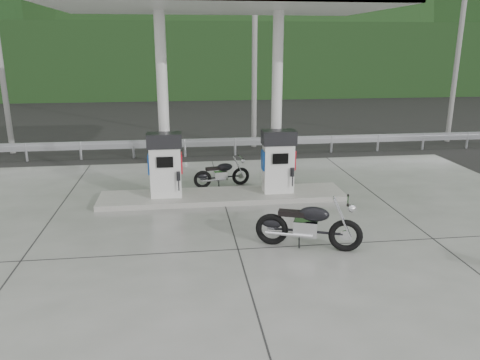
{
  "coord_description": "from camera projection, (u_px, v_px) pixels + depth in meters",
  "views": [
    {
      "loc": [
        -1.15,
        -10.24,
        4.3
      ],
      "look_at": [
        0.3,
        1.0,
        1.0
      ],
      "focal_mm": 35.0,
      "sensor_mm": 36.0,
      "label": 1
    }
  ],
  "objects": [
    {
      "name": "utility_pole_b",
      "position": [
        255.0,
        52.0,
        19.27
      ],
      "size": [
        0.22,
        0.22,
        8.0
      ],
      "primitive_type": "cylinder",
      "color": "gray",
      "rests_on": "ground"
    },
    {
      "name": "motorcycle_right",
      "position": [
        308.0,
        225.0,
        10.1
      ],
      "size": [
        2.27,
        1.4,
        1.02
      ],
      "primitive_type": null,
      "rotation": [
        0.0,
        0.0,
        -0.36
      ],
      "color": "black",
      "rests_on": "forecourt_apron"
    },
    {
      "name": "ground",
      "position": [
        233.0,
        232.0,
        11.1
      ],
      "size": [
        160.0,
        160.0,
        0.0
      ],
      "primitive_type": "plane",
      "color": "black",
      "rests_on": "ground"
    },
    {
      "name": "pump_island",
      "position": [
        223.0,
        196.0,
        13.45
      ],
      "size": [
        7.0,
        1.4,
        0.15
      ],
      "primitive_type": "cube",
      "color": "gray",
      "rests_on": "forecourt_apron"
    },
    {
      "name": "utility_pole_c",
      "position": [
        458.0,
        51.0,
        20.37
      ],
      "size": [
        0.22,
        0.22,
        8.0
      ],
      "primitive_type": "cylinder",
      "color": "gray",
      "rests_on": "ground"
    },
    {
      "name": "gas_pump_right",
      "position": [
        278.0,
        162.0,
        13.37
      ],
      "size": [
        0.95,
        0.55,
        1.8
      ],
      "primitive_type": null,
      "color": "white",
      "rests_on": "pump_island"
    },
    {
      "name": "road",
      "position": [
        205.0,
        139.0,
        22.05
      ],
      "size": [
        60.0,
        7.0,
        0.01
      ],
      "primitive_type": "cube",
      "color": "black",
      "rests_on": "ground"
    },
    {
      "name": "tree_band",
      "position": [
        192.0,
        60.0,
        38.83
      ],
      "size": [
        80.0,
        6.0,
        6.0
      ],
      "primitive_type": "cube",
      "color": "black",
      "rests_on": "ground"
    },
    {
      "name": "canopy_column_right",
      "position": [
        277.0,
        104.0,
        13.31
      ],
      "size": [
        0.3,
        0.3,
        5.0
      ],
      "primitive_type": "cylinder",
      "color": "white",
      "rests_on": "pump_island"
    },
    {
      "name": "guardrail",
      "position": [
        210.0,
        138.0,
        18.52
      ],
      "size": [
        26.0,
        0.16,
        1.42
      ],
      "primitive_type": null,
      "color": "#A6A8AE",
      "rests_on": "ground"
    },
    {
      "name": "gas_pump_left",
      "position": [
        165.0,
        165.0,
        12.98
      ],
      "size": [
        0.95,
        0.55,
        1.8
      ],
      "primitive_type": null,
      "color": "white",
      "rests_on": "pump_island"
    },
    {
      "name": "forested_hills",
      "position": [
        186.0,
        75.0,
        68.23
      ],
      "size": [
        100.0,
        40.0,
        140.0
      ],
      "primitive_type": null,
      "color": "black",
      "rests_on": "ground"
    },
    {
      "name": "forecourt_apron",
      "position": [
        233.0,
        232.0,
        11.09
      ],
      "size": [
        18.0,
        14.0,
        0.02
      ],
      "primitive_type": "cube",
      "color": "slate",
      "rests_on": "ground"
    },
    {
      "name": "canopy_roof",
      "position": [
        221.0,
        1.0,
        11.98
      ],
      "size": [
        8.5,
        5.0,
        0.4
      ],
      "primitive_type": "cube",
      "color": "silver",
      "rests_on": "canopy_column_left"
    },
    {
      "name": "canopy_column_left",
      "position": [
        163.0,
        105.0,
        12.92
      ],
      "size": [
        0.3,
        0.3,
        5.0
      ],
      "primitive_type": "cylinder",
      "color": "white",
      "rests_on": "pump_island"
    },
    {
      "name": "motorcycle_left",
      "position": [
        222.0,
        174.0,
        14.54
      ],
      "size": [
        1.74,
        0.82,
        0.79
      ],
      "primitive_type": null,
      "rotation": [
        0.0,
        0.0,
        0.18
      ],
      "color": "black",
      "rests_on": "forecourt_apron"
    }
  ]
}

